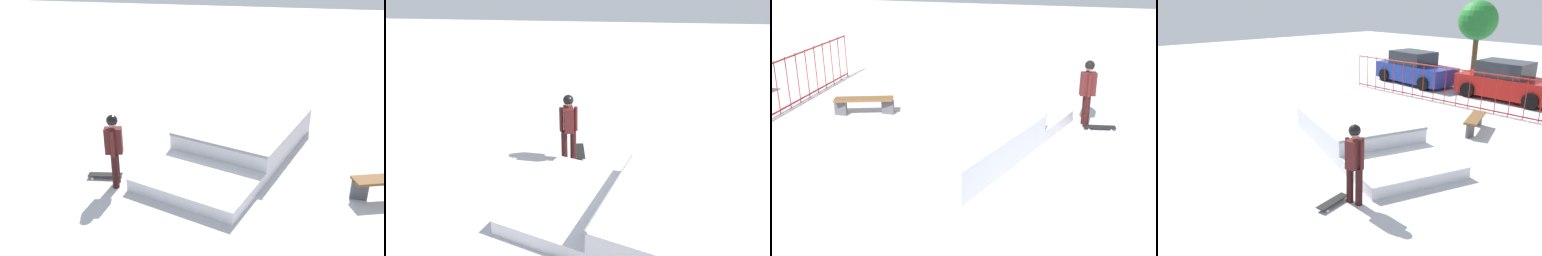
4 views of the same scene
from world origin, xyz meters
TOP-DOWN VIEW (x-y plane):
  - ground_plane at (0.00, 0.00)m, footprint 60.00×60.00m
  - skate_ramp at (0.34, 0.40)m, footprint 5.93×4.09m
  - skater at (2.74, -2.09)m, footprint 0.43×0.42m
  - skateboard at (2.50, -2.48)m, footprint 0.36×0.82m

SIDE VIEW (x-z plane):
  - ground_plane at x=0.00m, z-range 0.00..0.00m
  - skateboard at x=2.50m, z-range 0.03..0.12m
  - skate_ramp at x=0.34m, z-range -0.05..0.69m
  - skater at x=2.74m, z-range 0.14..1.87m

